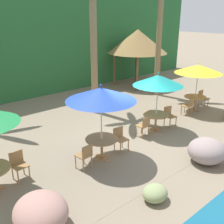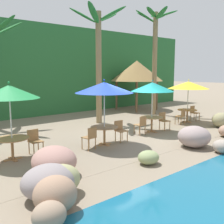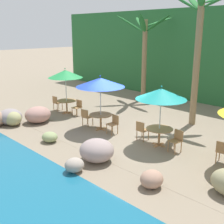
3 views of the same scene
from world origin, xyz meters
The scene contains 22 objects.
ground_plane centered at (0.00, 0.00, 0.00)m, with size 120.00×120.00×0.00m, color gray.
terrace_deck centered at (0.00, 0.00, 0.00)m, with size 18.00×5.20×0.01m.
foliage_backdrop centered at (0.00, 9.00, 3.00)m, with size 28.00×2.40×6.00m.
rock_seawall centered at (-1.72, -2.70, 0.37)m, with size 13.77×3.30×0.84m.
umbrella_green centered at (-4.78, 0.21, 2.26)m, with size 1.93×1.93×2.60m.
dining_table_green centered at (-4.78, 0.21, 0.61)m, with size 1.10×1.10×0.74m.
chair_green_seaward centered at (-3.94, 0.36, 0.51)m, with size 0.44×0.45×0.87m.
umbrella_blue centered at (-1.31, -0.33, 2.29)m, with size 2.28×2.28×2.62m.
dining_table_blue centered at (-1.31, -0.33, 0.61)m, with size 1.10×1.10×0.74m.
chair_blue_seaward centered at (-0.46, -0.31, 0.51)m, with size 0.45×0.46×0.87m.
chair_blue_inland centered at (-2.15, -0.53, 0.51)m, with size 0.47×0.48×0.87m.
umbrella_teal centered at (1.88, -0.01, 2.19)m, with size 2.03×2.03×2.52m.
dining_table_teal centered at (1.88, -0.01, 0.61)m, with size 1.10×1.10×0.74m.
chair_teal_seaward centered at (2.73, -0.05, 0.51)m, with size 0.48×0.48×0.87m.
chair_teal_inland centered at (1.03, -0.12, 0.51)m, with size 0.43×0.44×0.87m.
umbrella_yellow centered at (5.33, 0.33, 2.15)m, with size 2.30×2.30×2.47m.
dining_table_yellow centered at (5.33, 0.33, 0.61)m, with size 1.10×1.10×0.74m.
chair_yellow_seaward centered at (6.18, 0.44, 0.51)m, with size 0.43×0.43×0.87m.
chair_yellow_inland centered at (4.50, 0.15, 0.51)m, with size 0.47×0.47×0.87m.
palm_tree_second centered at (1.39, 3.52, 4.10)m, with size 3.01×3.05×6.33m.
palm_tree_third centered at (6.11, 3.56, 4.59)m, with size 2.79×2.69×6.89m.
palapa_hut centered at (6.93, 6.00, 2.95)m, with size 3.97×3.97×3.73m.
Camera 2 is at (-7.81, -8.45, 2.90)m, focal length 42.92 mm.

